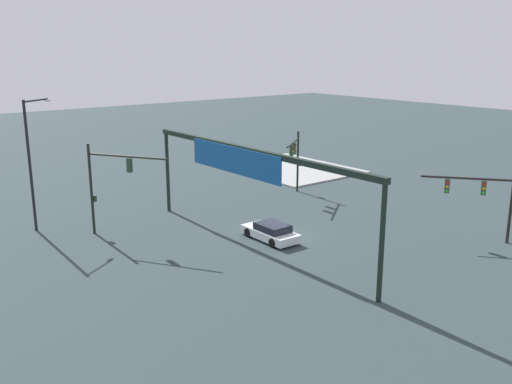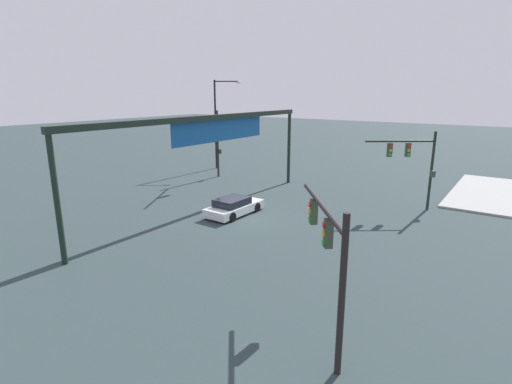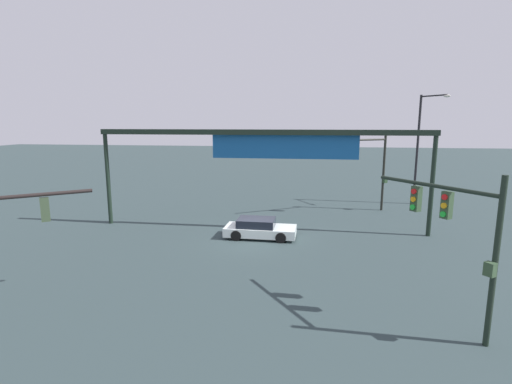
{
  "view_description": "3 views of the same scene",
  "coord_description": "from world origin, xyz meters",
  "views": [
    {
      "loc": [
        -27.94,
        24.74,
        12.87
      ],
      "look_at": [
        -0.27,
        2.66,
        3.78
      ],
      "focal_mm": 39.53,
      "sensor_mm": 36.0,
      "label": 1
    },
    {
      "loc": [
        -19.83,
        -14.85,
        8.14
      ],
      "look_at": [
        0.28,
        -0.81,
        1.84
      ],
      "focal_mm": 27.28,
      "sensor_mm": 36.0,
      "label": 2
    },
    {
      "loc": [
        3.3,
        -21.87,
        7.12
      ],
      "look_at": [
        0.07,
        0.45,
        2.99
      ],
      "focal_mm": 26.8,
      "sensor_mm": 36.0,
      "label": 3
    }
  ],
  "objects": [
    {
      "name": "sedan_car_approaching",
      "position": [
        0.2,
        0.98,
        0.58
      ],
      "size": [
        4.44,
        2.05,
        1.21
      ],
      "rotation": [
        0.0,
        0.0,
        -0.02
      ],
      "color": "silver",
      "rests_on": "ground"
    },
    {
      "name": "streetlamp_curved_arm",
      "position": [
        12.55,
        12.71,
        5.43
      ],
      "size": [
        1.77,
        2.55,
        9.41
      ],
      "rotation": [
        0.0,
        0.0,
        -0.99
      ],
      "color": "black",
      "rests_on": "ground"
    },
    {
      "name": "traffic_signal_opposite_side",
      "position": [
        8.25,
        -8.61,
        3.71
      ],
      "size": [
        3.0,
        4.23,
        5.57
      ],
      "rotation": [
        0.0,
        0.0,
        2.21
      ],
      "color": "black",
      "rests_on": "ground"
    },
    {
      "name": "traffic_signal_cross_street",
      "position": [
        -8.89,
        -10.05,
        3.41
      ],
      "size": [
        4.81,
        3.84,
        5.02
      ],
      "rotation": [
        0.0,
        0.0,
        0.67
      ],
      "color": "black",
      "rests_on": "ground"
    },
    {
      "name": "traffic_signal_near_corner",
      "position": [
        7.97,
        9.2,
        4.2
      ],
      "size": [
        5.54,
        3.36,
        6.47
      ],
      "rotation": [
        0.0,
        0.0,
        -2.59
      ],
      "color": "black",
      "rests_on": "ground"
    },
    {
      "name": "ground_plane",
      "position": [
        0.0,
        0.0,
        0.0
      ],
      "size": [
        185.06,
        185.06,
        0.0
      ],
      "primitive_type": "plane",
      "color": "#2D3B3D"
    },
    {
      "name": "overhead_sign_gantry",
      "position": [
        0.41,
        2.93,
        5.61
      ],
      "size": [
        21.98,
        0.43,
        6.66
      ],
      "color": "black",
      "rests_on": "ground"
    }
  ]
}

